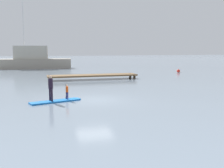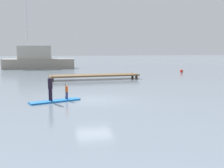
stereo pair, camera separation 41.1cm
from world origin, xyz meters
The scene contains 7 objects.
ground_plane centered at (0.00, 0.00, 0.00)m, with size 240.00×240.00×0.00m, color gray.
paddleboard_near centered at (-2.67, -0.05, 0.05)m, with size 3.51×1.71×0.10m.
paddler_adult centered at (-2.98, -0.15, 1.08)m, with size 0.38×0.51×1.72m.
paddler_child_solo centered at (-1.88, 0.21, 0.67)m, with size 0.22×0.36×1.05m.
fishing_boat_white_large centered at (-3.82, 32.66, 1.52)m, with size 12.74×4.66×11.70m.
floating_dock centered at (2.59, 12.55, 0.46)m, with size 10.35×2.05×0.55m.
mooring_buoy_near centered at (16.79, 17.89, 0.24)m, with size 0.49×0.49×0.49m, color red.
Camera 2 is at (-3.65, -18.49, 3.55)m, focal length 43.80 mm.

